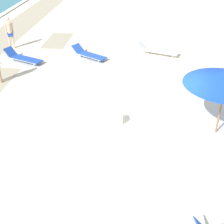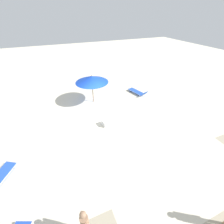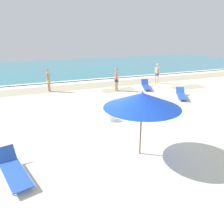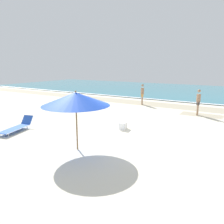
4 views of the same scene
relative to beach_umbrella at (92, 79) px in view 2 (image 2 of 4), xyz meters
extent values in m
cube|color=beige|center=(0.29, 2.15, -2.14)|extent=(60.00, 60.00, 0.16)
cylinder|color=olive|center=(0.00, 0.00, -1.03)|extent=(0.06, 0.06, 2.07)
cone|color=blue|center=(0.00, 0.00, 0.01)|extent=(2.67, 2.67, 0.51)
cylinder|color=#13359C|center=(0.00, 0.00, -0.24)|extent=(2.59, 2.59, 0.01)
sphere|color=olive|center=(0.00, 0.00, 0.29)|extent=(0.07, 0.07, 0.07)
cube|color=blue|center=(6.19, 5.31, -1.89)|extent=(1.36, 1.69, 0.03)
cylinder|color=silver|center=(5.94, 5.47, -1.89)|extent=(0.87, 1.39, 0.03)
cylinder|color=silver|center=(5.65, 4.91, -1.98)|extent=(0.03, 0.03, 0.16)
cylinder|color=silver|center=(6.08, 4.64, -1.98)|extent=(0.03, 0.03, 0.16)
cube|color=blue|center=(-4.24, 0.07, -1.89)|extent=(1.03, 1.85, 0.03)
cylinder|color=silver|center=(-4.53, -0.01, -1.89)|extent=(0.48, 1.70, 0.03)
cylinder|color=silver|center=(-3.95, 0.14, -1.89)|extent=(0.48, 1.70, 0.03)
cube|color=blue|center=(-4.51, 1.07, -1.67)|extent=(0.65, 0.49, 0.46)
cylinder|color=silver|center=(-4.31, -0.66, -1.98)|extent=(0.03, 0.03, 0.16)
cylinder|color=silver|center=(-3.82, -0.53, -1.98)|extent=(0.03, 0.03, 0.16)
cylinder|color=silver|center=(-4.67, 0.66, -1.98)|extent=(0.03, 0.03, 0.16)
cylinder|color=silver|center=(-4.17, 0.79, -1.98)|extent=(0.03, 0.03, 0.16)
cylinder|color=silver|center=(6.74, 1.08, -1.98)|extent=(0.03, 0.03, 0.16)
cylinder|color=#A37A5B|center=(2.92, 9.01, -0.89)|extent=(0.27, 0.27, 0.55)
cylinder|color=#A37A5B|center=(2.94, 8.83, -0.89)|extent=(0.08, 0.08, 0.55)
sphere|color=#A37A5B|center=(2.92, 9.01, -0.40)|extent=(0.21, 0.21, 0.21)
cube|color=white|center=(0.20, 3.48, -1.90)|extent=(0.42, 0.53, 0.32)
cube|color=white|center=(0.20, 3.48, -1.72)|extent=(0.44, 0.55, 0.05)
camera|label=1|loc=(-9.12, 2.57, 4.07)|focal=50.00mm
camera|label=2|loc=(2.85, 11.12, 4.63)|focal=24.00mm
camera|label=3|loc=(-3.63, -6.20, 2.14)|focal=35.00mm
camera|label=4|loc=(5.59, -6.38, 1.30)|focal=35.00mm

